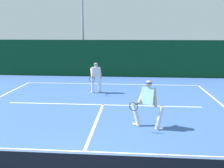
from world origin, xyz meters
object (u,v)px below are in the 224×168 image
player_far (96,76)px  tennis_ball (19,94)px  player_near (148,102)px  light_pole (82,14)px

player_far → tennis_ball: player_far is taller
player_near → player_far: (-2.45, 4.70, -0.02)m
light_pole → player_far: bearing=-73.2°
tennis_ball → light_pole: size_ratio=0.01×
player_near → tennis_ball: bearing=-9.8°
player_far → tennis_ball: 4.12m
tennis_ball → light_pole: bearing=73.9°
player_near → light_pole: bearing=-46.7°
player_near → player_far: size_ratio=1.02×
player_far → player_near: bearing=102.3°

